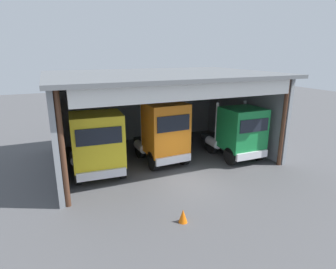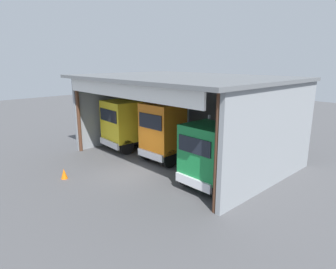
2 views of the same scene
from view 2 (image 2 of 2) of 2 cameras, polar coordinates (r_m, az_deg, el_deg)
The scene contains 8 objects.
ground_plane at distance 17.15m, azimuth -7.56°, elevation -7.64°, with size 80.00×80.00×0.00m, color #4C4C4F.
workshop_shed at distance 19.57m, azimuth 4.58°, elevation 6.36°, with size 13.20×9.54×5.40m.
truck_yellow_left_bay at distance 21.49m, azimuth -8.30°, elevation 2.01°, with size 2.82×4.52×3.56m.
truck_orange_yard_outside at distance 18.64m, azimuth -0.46°, elevation 0.51°, with size 2.59×4.65×3.77m.
truck_green_center_bay at distance 14.91m, azimuth 8.62°, elevation -3.97°, with size 2.49×4.69×3.53m.
oil_drum at distance 21.30m, azimuth 13.38°, elevation -2.23°, with size 0.58×0.58×0.91m, color gold.
tool_cart at distance 20.75m, azimuth 13.34°, elevation -2.54°, with size 0.90×0.60×1.00m, color black.
traffic_cone at distance 17.29m, azimuth -19.47°, elevation -7.17°, with size 0.36×0.36×0.56m, color orange.
Camera 2 is at (13.03, -9.16, 6.35)m, focal length 31.49 mm.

